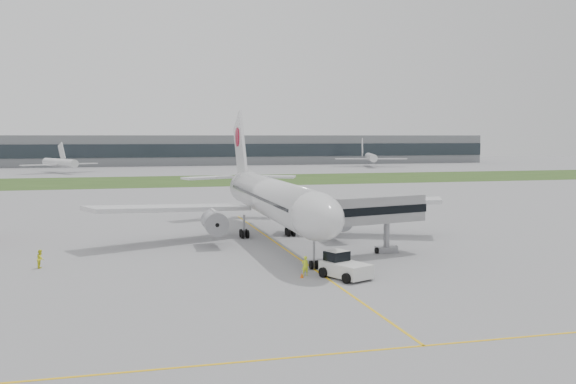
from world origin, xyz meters
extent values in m
plane|color=#969699|center=(0.00, 0.00, 0.00)|extent=(600.00, 600.00, 0.00)
cube|color=#2B471A|center=(0.00, 120.00, 0.01)|extent=(600.00, 50.00, 0.02)
cube|color=gray|center=(0.00, 230.00, 7.00)|extent=(320.00, 22.00, 14.00)
cube|color=#20282E|center=(0.00, 219.00, 7.00)|extent=(320.00, 0.60, 6.00)
cylinder|color=silver|center=(0.00, 4.00, 5.60)|extent=(5.00, 38.00, 5.00)
ellipsoid|color=silver|center=(0.00, -15.50, 5.60)|extent=(5.00, 11.00, 5.00)
cube|color=black|center=(0.00, -16.50, 6.50)|extent=(3.20, 1.54, 1.14)
cone|color=silver|center=(0.00, 26.00, 6.40)|extent=(5.00, 10.53, 6.16)
cube|color=silver|center=(-13.00, 6.00, 4.40)|extent=(22.13, 13.52, 1.70)
cube|color=silver|center=(13.00, 6.00, 4.40)|extent=(22.13, 13.52, 1.70)
cylinder|color=#99989D|center=(-8.00, 1.50, 3.00)|extent=(2.70, 5.20, 2.70)
cylinder|color=#99989D|center=(8.00, 1.50, 3.00)|extent=(2.70, 5.20, 2.70)
cube|color=silver|center=(0.00, 27.50, 11.50)|extent=(0.45, 10.90, 12.76)
cylinder|color=#A30924|center=(0.00, 28.50, 13.50)|extent=(0.60, 3.20, 3.20)
cube|color=silver|center=(-5.00, 28.50, 6.80)|extent=(9.54, 6.34, 0.35)
cube|color=silver|center=(5.00, 28.50, 6.80)|extent=(9.54, 6.34, 0.35)
cylinder|color=gray|center=(0.00, -15.00, 1.55)|extent=(0.24, 0.24, 3.10)
cylinder|color=black|center=(-3.20, 7.00, 0.55)|extent=(1.40, 1.10, 1.10)
cylinder|color=black|center=(3.20, 7.00, 0.55)|extent=(1.40, 1.10, 1.10)
cube|color=silver|center=(1.77, -19.84, 0.87)|extent=(4.49, 5.60, 1.31)
cube|color=silver|center=(1.24, -18.64, 1.97)|extent=(2.51, 2.39, 1.09)
cube|color=black|center=(1.24, -18.64, 2.02)|extent=(2.58, 2.47, 0.93)
cylinder|color=black|center=(-0.25, -18.94, 0.49)|extent=(0.75, 1.05, 0.98)
cylinder|color=black|center=(2.45, -17.74, 0.49)|extent=(0.75, 1.05, 0.98)
cylinder|color=black|center=(1.08, -21.94, 0.49)|extent=(0.75, 1.05, 0.98)
cylinder|color=black|center=(3.78, -20.74, 0.49)|extent=(0.75, 1.05, 0.98)
cube|color=#959598|center=(8.17, -9.24, 5.29)|extent=(14.56, 6.37, 3.05)
cube|color=black|center=(8.17, -9.24, 5.29)|extent=(14.78, 6.52, 0.92)
cube|color=#959598|center=(1.99, -11.81, 5.29)|extent=(2.65, 3.46, 3.46)
cylinder|color=gray|center=(11.01, -8.01, 1.93)|extent=(0.71, 0.71, 3.87)
cube|color=gray|center=(11.01, -8.01, 0.36)|extent=(2.71, 1.97, 0.71)
cylinder|color=black|center=(9.72, -8.33, 0.36)|extent=(0.47, 0.76, 0.71)
cylinder|color=black|center=(12.29, -7.70, 0.36)|extent=(0.47, 0.76, 0.71)
cone|color=#EB5D0C|center=(-2.28, -18.57, 0.25)|extent=(0.37, 0.37, 0.50)
cone|color=#EB5D0C|center=(3.14, -18.66, 0.27)|extent=(0.39, 0.39, 0.53)
imported|color=#DEFF2A|center=(-1.71, -17.66, 0.97)|extent=(0.78, 0.58, 1.95)
imported|color=yellow|center=(-27.33, -7.41, 0.97)|extent=(0.84, 1.02, 1.95)
camera|label=1|loc=(-18.79, -77.33, 13.68)|focal=40.00mm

